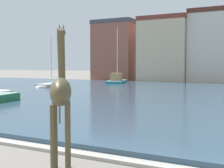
# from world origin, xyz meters

# --- Properties ---
(harbor_water) EXTENTS (90.98, 41.42, 0.31)m
(harbor_water) POSITION_xyz_m (0.00, 27.09, 0.15)
(harbor_water) COLOR #334C60
(harbor_water) RESTS_ON ground
(quay_edge_coping) EXTENTS (90.98, 0.50, 0.12)m
(quay_edge_coping) POSITION_xyz_m (0.00, 6.13, 0.06)
(quay_edge_coping) COLOR #ADA89E
(quay_edge_coping) RESTS_ON ground
(giraffe_statue) EXTENTS (1.76, 2.27, 4.43)m
(giraffe_statue) POSITION_xyz_m (2.82, 4.49, 2.26)
(giraffe_statue) COLOR #4C4228
(giraffe_statue) RESTS_ON ground
(sailboat_grey) EXTENTS (3.63, 8.12, 6.79)m
(sailboat_grey) POSITION_xyz_m (-17.85, 29.90, 0.36)
(sailboat_grey) COLOR #939399
(sailboat_grey) RESTS_ON ground
(sailboat_teal) EXTENTS (4.17, 7.62, 9.21)m
(sailboat_teal) POSITION_xyz_m (-13.32, 41.07, 0.61)
(sailboat_teal) COLOR teal
(sailboat_teal) RESTS_ON ground
(townhouse_narrow_midrow) EXTENTS (8.51, 6.34, 12.14)m
(townhouse_narrow_midrow) POSITION_xyz_m (-19.24, 52.46, 6.08)
(townhouse_narrow_midrow) COLOR #8E5142
(townhouse_narrow_midrow) RESTS_ON ground
(townhouse_tall_gabled) EXTENTS (8.83, 5.16, 11.87)m
(townhouse_tall_gabled) POSITION_xyz_m (-8.52, 50.28, 5.95)
(townhouse_tall_gabled) COLOR #C6B293
(townhouse_tall_gabled) RESTS_ON ground
(townhouse_wide_warehouse) EXTENTS (6.24, 6.01, 12.66)m
(townhouse_wide_warehouse) POSITION_xyz_m (-1.03, 51.76, 6.35)
(townhouse_wide_warehouse) COLOR beige
(townhouse_wide_warehouse) RESTS_ON ground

